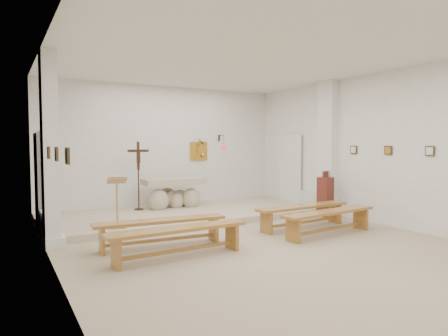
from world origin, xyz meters
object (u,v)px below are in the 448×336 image
altar (173,195)px  lectern (117,202)px  bench_left_front (161,226)px  bench_right_front (303,211)px  bench_right_second (329,217)px  donation_pedestal (325,196)px  bench_left_second (179,235)px  crucifix_stand (138,171)px

altar → lectern: (-2.01, -1.90, 0.20)m
lectern → bench_left_front: size_ratio=0.44×
bench_left_front → bench_right_front: bearing=4.4°
bench_left_front → bench_right_second: same height
donation_pedestal → bench_right_front: 1.66m
altar → bench_right_front: size_ratio=0.69×
bench_left_second → bench_right_second: bearing=-2.6°
donation_pedestal → bench_left_second: bearing=-171.6°
bench_left_second → altar: bearing=66.2°
bench_right_second → altar: bearing=107.4°
donation_pedestal → bench_left_front: donation_pedestal is taller
donation_pedestal → bench_left_second: donation_pedestal is taller
lectern → bench_left_second: bearing=-69.7°
bench_left_front → bench_right_second: (3.32, -0.81, 0.00)m
lectern → bench_right_second: size_ratio=0.44×
altar → crucifix_stand: 1.17m
crucifix_stand → donation_pedestal: (4.13, -2.49, -0.66)m
donation_pedestal → crucifix_stand: bearing=138.4°
crucifix_stand → lectern: bearing=-106.3°
crucifix_stand → bench_left_front: 3.45m
donation_pedestal → bench_right_second: bearing=-142.0°
altar → bench_left_front: (-1.57, -3.24, -0.10)m
bench_right_front → bench_right_second: bearing=-93.4°
bench_right_second → donation_pedestal: bearing=42.6°
crucifix_stand → bench_right_second: size_ratio=0.73×
crucifix_stand → donation_pedestal: size_ratio=1.52×
altar → bench_left_front: size_ratio=0.69×
lectern → donation_pedestal: 5.22m
altar → bench_right_front: bearing=-61.5°
altar → bench_right_second: bearing=-66.5°
altar → lectern: lectern is taller
bench_left_front → donation_pedestal: bearing=14.1°
bench_right_front → altar: bearing=115.0°
lectern → bench_left_front: lectern is taller
bench_right_front → crucifix_stand: bearing=125.8°
bench_right_second → bench_left_front: bearing=160.3°
bench_right_front → bench_left_second: bearing=-169.6°
donation_pedestal → bench_left_front: size_ratio=0.48×
altar → donation_pedestal: donation_pedestal is taller
crucifix_stand → bench_left_second: (-0.63, -4.12, -0.80)m
altar → bench_left_second: bearing=-111.0°
lectern → bench_right_second: (3.75, -2.15, -0.30)m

